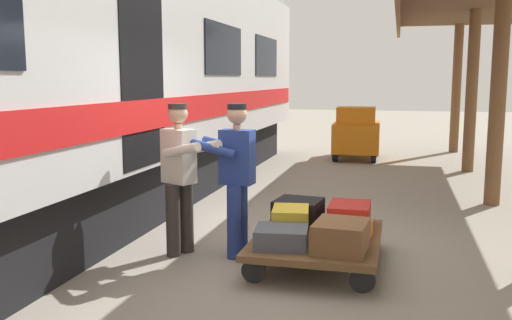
{
  "coord_description": "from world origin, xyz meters",
  "views": [
    {
      "loc": [
        -1.0,
        5.99,
        1.97
      ],
      "look_at": [
        0.39,
        0.52,
        1.15
      ],
      "focal_mm": 39.36,
      "sensor_mm": 36.0,
      "label": 1
    }
  ],
  "objects": [
    {
      "name": "ground_plane",
      "position": [
        0.0,
        0.0,
        0.0
      ],
      "size": [
        60.0,
        60.0,
        0.0
      ],
      "primitive_type": "plane",
      "color": "gray"
    },
    {
      "name": "train_car",
      "position": [
        3.36,
        0.0,
        2.06
      ],
      "size": [
        3.02,
        17.67,
        4.0
      ],
      "color": "silver",
      "rests_on": "ground_plane"
    },
    {
      "name": "luggage_cart",
      "position": [
        -0.21,
        0.22,
        0.27
      ],
      "size": [
        1.3,
        1.74,
        0.31
      ],
      "color": "brown",
      "rests_on": "ground_plane"
    },
    {
      "name": "suitcase_slate_roller",
      "position": [
        0.08,
        0.7,
        0.41
      ],
      "size": [
        0.57,
        0.51,
        0.2
      ],
      "primitive_type": "cube",
      "rotation": [
        0.0,
        0.0,
        0.12
      ],
      "color": "#4C515B",
      "rests_on": "luggage_cart"
    },
    {
      "name": "suitcase_brown_leather",
      "position": [
        -0.5,
        0.7,
        0.46
      ],
      "size": [
        0.54,
        0.61,
        0.29
      ],
      "primitive_type": "cube",
      "rotation": [
        0.0,
        0.0,
        -0.08
      ],
      "color": "brown",
      "rests_on": "luggage_cart"
    },
    {
      "name": "suitcase_black_hardshell",
      "position": [
        0.08,
        -0.26,
        0.45
      ],
      "size": [
        0.57,
        0.55,
        0.28
      ],
      "primitive_type": "cube",
      "rotation": [
        0.0,
        0.0,
        -0.13
      ],
      "color": "black",
      "rests_on": "luggage_cart"
    },
    {
      "name": "suitcase_red_plastic",
      "position": [
        -0.5,
        -0.26,
        0.44
      ],
      "size": [
        0.45,
        0.59,
        0.26
      ],
      "primitive_type": "cube",
      "rotation": [
        0.0,
        0.0,
        -0.0
      ],
      "color": "#AD231E",
      "rests_on": "luggage_cart"
    },
    {
      "name": "suitcase_orange_carryall",
      "position": [
        -0.5,
        0.22,
        0.39
      ],
      "size": [
        0.55,
        0.51,
        0.16
      ],
      "primitive_type": "cube",
      "rotation": [
        0.0,
        0.0,
        -0.14
      ],
      "color": "#CC6B23",
      "rests_on": "luggage_cart"
    },
    {
      "name": "suitcase_yellow_case",
      "position": [
        0.08,
        0.22,
        0.46
      ],
      "size": [
        0.44,
        0.53,
        0.29
      ],
      "primitive_type": "cube",
      "rotation": [
        0.0,
        0.0,
        0.14
      ],
      "color": "gold",
      "rests_on": "luggage_cart"
    },
    {
      "name": "porter_in_overalls",
      "position": [
        0.72,
        0.14,
        0.93
      ],
      "size": [
        0.69,
        0.46,
        1.7
      ],
      "color": "navy",
      "rests_on": "ground_plane"
    },
    {
      "name": "porter_by_door",
      "position": [
        1.33,
        0.25,
        0.93
      ],
      "size": [
        0.74,
        0.61,
        1.7
      ],
      "color": "#332D28",
      "rests_on": "ground_plane"
    },
    {
      "name": "baggage_tug",
      "position": [
        -0.01,
        -7.93,
        0.63
      ],
      "size": [
        1.15,
        1.73,
        1.3
      ],
      "color": "orange",
      "rests_on": "ground_plane"
    }
  ]
}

